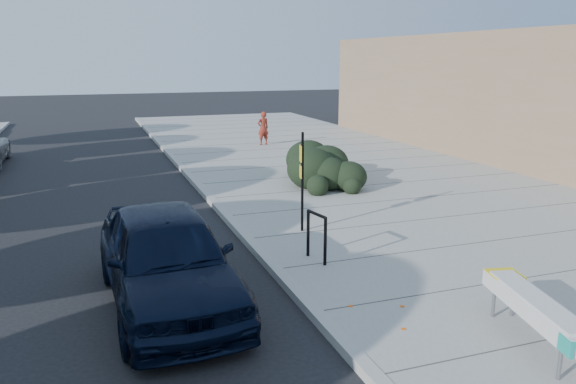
# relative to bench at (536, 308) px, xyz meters

# --- Properties ---
(ground) EXTENTS (120.00, 120.00, 0.00)m
(ground) POSITION_rel_bench_xyz_m (-2.50, 4.02, -0.72)
(ground) COLOR black
(ground) RESTS_ON ground
(sidewalk_near) EXTENTS (11.20, 50.00, 0.15)m
(sidewalk_near) POSITION_rel_bench_xyz_m (3.10, 9.02, -0.64)
(sidewalk_near) COLOR gray
(sidewalk_near) RESTS_ON ground
(curb_near) EXTENTS (0.22, 50.00, 0.17)m
(curb_near) POSITION_rel_bench_xyz_m (-2.50, 9.02, -0.63)
(curb_near) COLOR #9E9E99
(curb_near) RESTS_ON ground
(bench) EXTENTS (1.02, 2.41, 0.71)m
(bench) POSITION_rel_bench_xyz_m (0.00, 0.00, 0.00)
(bench) COLOR gray
(bench) RESTS_ON sidewalk_near
(bike_rack) EXTENTS (0.18, 0.68, 1.00)m
(bike_rack) POSITION_rel_bench_xyz_m (-1.60, 4.22, 0.04)
(bike_rack) COLOR black
(bike_rack) RESTS_ON sidewalk_near
(sign_post) EXTENTS (0.12, 0.27, 2.35)m
(sign_post) POSITION_rel_bench_xyz_m (-1.16, 6.19, 0.78)
(sign_post) COLOR black
(sign_post) RESTS_ON sidewalk_near
(hedge) EXTENTS (2.50, 4.08, 1.43)m
(hedge) POSITION_rel_bench_xyz_m (1.46, 11.02, 0.15)
(hedge) COLOR black
(hedge) RESTS_ON sidewalk_near
(sedan_navy) EXTENTS (2.22, 5.07, 1.70)m
(sedan_navy) POSITION_rel_bench_xyz_m (-4.67, 3.47, 0.13)
(sedan_navy) COLOR black
(sedan_navy) RESTS_ON ground
(pedestrian) EXTENTS (0.62, 0.46, 1.55)m
(pedestrian) POSITION_rel_bench_xyz_m (2.02, 19.43, 0.21)
(pedestrian) COLOR maroon
(pedestrian) RESTS_ON sidewalk_near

